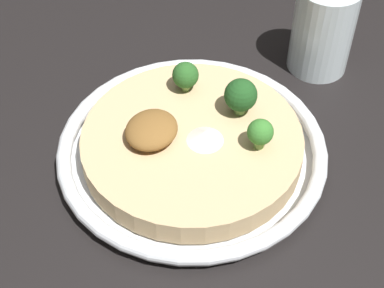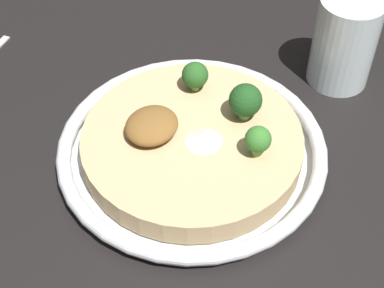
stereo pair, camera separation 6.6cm
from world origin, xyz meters
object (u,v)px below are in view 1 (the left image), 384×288
at_px(broccoli_left, 185,76).
at_px(drinking_glass, 323,29).
at_px(broccoli_back, 260,133).
at_px(broccoli_back_left, 241,96).
at_px(risotto_bowl, 192,147).

height_order(broccoli_left, drinking_glass, drinking_glass).
distance_m(broccoli_back, broccoli_left, 0.12).
bearing_deg(broccoli_back_left, risotto_bowl, -28.36).
bearing_deg(broccoli_back_left, broccoli_left, -94.60).
relative_size(broccoli_left, drinking_glass, 0.32).
bearing_deg(drinking_glass, broccoli_left, -34.80).
relative_size(risotto_bowl, broccoli_back_left, 6.76).
bearing_deg(drinking_glass, risotto_bowl, -17.34).
height_order(broccoli_back, drinking_glass, drinking_glass).
distance_m(broccoli_back_left, drinking_glass, 0.17).
xyz_separation_m(risotto_bowl, broccoli_back_left, (-0.06, 0.03, 0.05)).
distance_m(broccoli_back, drinking_glass, 0.21).
bearing_deg(broccoli_back_left, broccoli_back, 46.15).
distance_m(risotto_bowl, broccoli_back, 0.09).
bearing_deg(broccoli_back_left, drinking_glass, 166.84).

